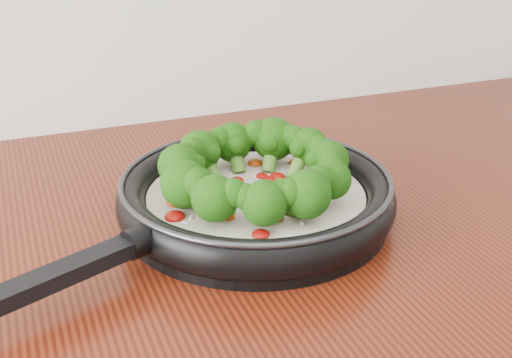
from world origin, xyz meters
name	(u,v)px	position (x,y,z in m)	size (l,w,h in m)	color
skillet	(253,191)	(0.01, 1.12, 0.94)	(0.52, 0.41, 0.09)	black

